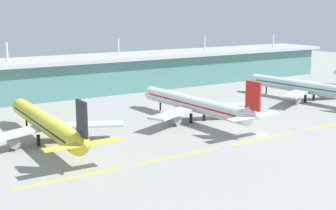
% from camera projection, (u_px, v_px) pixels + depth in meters
% --- Properties ---
extents(ground_plane, '(600.00, 600.00, 0.00)m').
position_uv_depth(ground_plane, '(262.00, 134.00, 157.93)').
color(ground_plane, gray).
extents(terminal_building, '(288.00, 34.00, 27.61)m').
position_uv_depth(terminal_building, '(114.00, 73.00, 245.35)').
color(terminal_building, slate).
rests_on(terminal_building, ground).
extents(airliner_near_middle, '(48.77, 71.37, 18.90)m').
position_uv_depth(airliner_near_middle, '(46.00, 124.00, 145.73)').
color(airliner_near_middle, yellow).
rests_on(airliner_near_middle, ground).
extents(airliner_center, '(48.78, 69.43, 18.90)m').
position_uv_depth(airliner_center, '(195.00, 105.00, 176.02)').
color(airliner_center, white).
rests_on(airliner_center, ground).
extents(airliner_far_middle, '(48.69, 71.84, 18.90)m').
position_uv_depth(airliner_far_middle, '(307.00, 87.00, 215.82)').
color(airliner_far_middle, silver).
rests_on(airliner_far_middle, ground).
extents(taxiway_stripe_west, '(28.00, 0.70, 0.04)m').
position_uv_depth(taxiway_stripe_west, '(69.00, 179.00, 116.02)').
color(taxiway_stripe_west, yellow).
rests_on(taxiway_stripe_west, ground).
extents(taxiway_stripe_mid_west, '(28.00, 0.70, 0.04)m').
position_uv_depth(taxiway_stripe_mid_west, '(180.00, 156.00, 134.48)').
color(taxiway_stripe_mid_west, yellow).
rests_on(taxiway_stripe_mid_west, ground).
extents(taxiway_stripe_centre, '(28.00, 0.70, 0.04)m').
position_uv_depth(taxiway_stripe_centre, '(264.00, 138.00, 152.94)').
color(taxiway_stripe_centre, yellow).
rests_on(taxiway_stripe_centre, ground).
extents(taxiway_stripe_mid_east, '(28.00, 0.70, 0.04)m').
position_uv_depth(taxiway_stripe_mid_east, '(330.00, 125.00, 171.39)').
color(taxiway_stripe_mid_east, yellow).
rests_on(taxiway_stripe_mid_east, ground).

